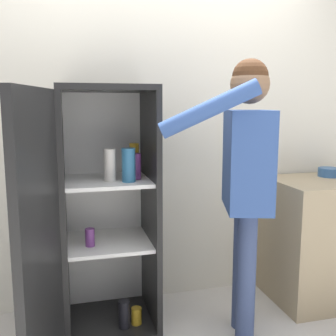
# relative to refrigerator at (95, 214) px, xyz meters

# --- Properties ---
(wall_back) EXTENTS (7.00, 0.06, 2.55)m
(wall_back) POSITION_rel_refrigerator_xyz_m (0.48, 0.42, 0.48)
(wall_back) COLOR silver
(wall_back) RESTS_ON ground_plane
(refrigerator) EXTENTS (0.79, 1.15, 1.59)m
(refrigerator) POSITION_rel_refrigerator_xyz_m (0.00, 0.00, 0.00)
(refrigerator) COLOR black
(refrigerator) RESTS_ON ground_plane
(person) EXTENTS (0.78, 0.58, 1.74)m
(person) POSITION_rel_refrigerator_xyz_m (0.89, -0.26, 0.31)
(person) COLOR #384770
(person) RESTS_ON ground_plane
(counter) EXTENTS (0.78, 0.62, 0.92)m
(counter) POSITION_rel_refrigerator_xyz_m (1.70, 0.06, -0.33)
(counter) COLOR tan
(counter) RESTS_ON ground_plane
(bowl) EXTENTS (0.17, 0.17, 0.07)m
(bowl) POSITION_rel_refrigerator_xyz_m (1.81, 0.17, 0.16)
(bowl) COLOR #335B8E
(bowl) RESTS_ON counter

